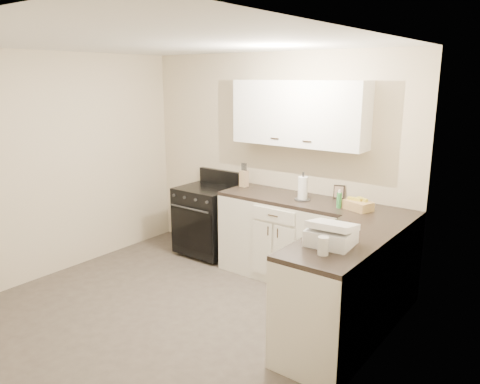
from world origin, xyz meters
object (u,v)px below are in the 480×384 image
Objects in this scene: paper_towel at (303,188)px; countertop_grill at (331,237)px; wicker_basket at (358,205)px; stove at (207,220)px; knife_block at (244,179)px.

paper_towel reaches higher than countertop_grill.
wicker_basket is (0.63, -0.01, -0.08)m from paper_towel.
stove is 4.29× the size of knife_block.
stove is 2.43× the size of countertop_grill.
knife_block is 2.11m from countertop_grill.
paper_towel reaches higher than stove.
paper_towel is at bearing 124.42° from countertop_grill.
knife_block reaches higher than wicker_basket.
wicker_basket is 0.78× the size of countertop_grill.
knife_block is at bearing 141.02° from countertop_grill.
paper_towel reaches higher than knife_block.
countertop_grill is (0.23, -1.07, 0.02)m from wicker_basket.
knife_block is 0.72× the size of wicker_basket.
countertop_grill is (0.86, -1.07, -0.06)m from paper_towel.
wicker_basket is (1.51, -0.13, -0.05)m from knife_block.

